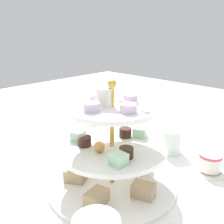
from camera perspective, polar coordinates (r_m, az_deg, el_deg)
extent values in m
plane|color=white|center=(0.65, 0.00, -15.67)|extent=(2.40, 2.40, 0.00)
cylinder|color=white|center=(0.65, 0.00, -15.30)|extent=(0.30, 0.30, 0.01)
cylinder|color=white|center=(0.60, 0.00, -7.82)|extent=(0.25, 0.25, 0.01)
cylinder|color=white|center=(0.57, 0.00, 0.74)|extent=(0.19, 0.19, 0.01)
cylinder|color=gold|center=(0.59, 0.00, -5.68)|extent=(0.01, 0.01, 0.25)
sphere|color=gold|center=(0.55, 0.00, 6.09)|extent=(0.02, 0.02, 0.02)
cube|color=tan|center=(0.60, 6.82, -16.51)|extent=(0.06, 0.05, 0.03)
cube|color=tan|center=(0.68, 6.32, -11.63)|extent=(0.03, 0.05, 0.03)
cube|color=tan|center=(0.71, -1.83, -10.20)|extent=(0.06, 0.06, 0.03)
cube|color=tan|center=(0.65, -7.97, -13.44)|extent=(0.06, 0.05, 0.03)
cube|color=tan|center=(0.57, -3.34, -18.09)|extent=(0.04, 0.05, 0.03)
cylinder|color=#E5C660|center=(0.68, -0.73, -12.35)|extent=(0.04, 0.04, 0.01)
cylinder|color=#381E14|center=(0.64, 2.90, -4.49)|extent=(0.03, 0.03, 0.02)
cylinder|color=#381E14|center=(0.60, -5.95, -6.33)|extent=(0.03, 0.03, 0.02)
cylinder|color=#381E14|center=(0.55, 3.10, -8.78)|extent=(0.03, 0.03, 0.02)
cube|color=#B2E5BC|center=(0.63, -7.37, -5.10)|extent=(0.04, 0.04, 0.02)
cube|color=#B2E5BC|center=(0.52, 1.41, -10.25)|extent=(0.03, 0.03, 0.02)
cube|color=#B2E5BC|center=(0.65, 6.03, -4.35)|extent=(0.04, 0.04, 0.02)
sphere|color=gold|center=(0.57, -2.87, -7.48)|extent=(0.02, 0.02, 0.02)
cylinder|color=silver|center=(0.60, -3.14, 3.17)|extent=(0.03, 0.03, 0.02)
cylinder|color=silver|center=(0.53, -4.47, 1.12)|extent=(0.03, 0.03, 0.02)
cylinder|color=silver|center=(0.53, 3.61, 0.85)|extent=(0.03, 0.03, 0.02)
cylinder|color=silver|center=(0.60, 4.00, 2.96)|extent=(0.03, 0.03, 0.02)
cylinder|color=white|center=(0.56, -1.74, 3.25)|extent=(0.04, 0.04, 0.04)
cube|color=silver|center=(0.56, 5.27, 1.09)|extent=(0.09, 0.04, 0.00)
cube|color=silver|center=(0.62, -1.06, 2.72)|extent=(0.08, 0.05, 0.00)
cylinder|color=silver|center=(0.81, 12.70, -6.21)|extent=(0.06, 0.06, 0.07)
cylinder|color=white|center=(0.75, 20.34, -11.86)|extent=(0.09, 0.09, 0.01)
cylinder|color=white|center=(0.74, 20.56, -10.13)|extent=(0.06, 0.06, 0.04)
cylinder|color=#D14C56|center=(0.73, 20.72, -8.84)|extent=(0.06, 0.06, 0.01)
cylinder|color=silver|center=(0.83, -3.31, -4.78)|extent=(0.06, 0.06, 0.08)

